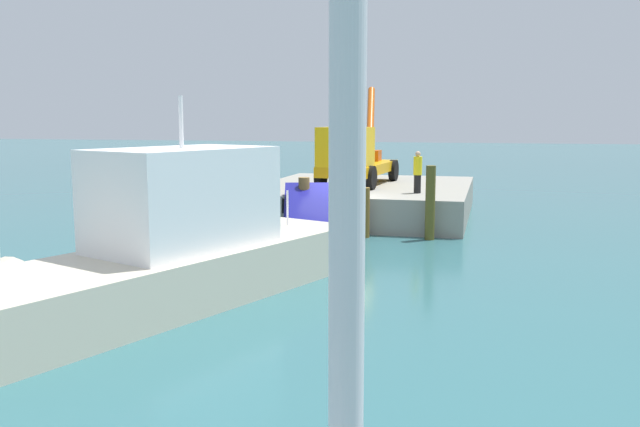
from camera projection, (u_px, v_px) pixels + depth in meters
name	position (u px, v px, depth m)	size (l,w,h in m)	color
ground	(338.00, 233.00, 25.07)	(200.00, 200.00, 0.00)	#2D6066
dock	(364.00, 199.00, 30.05)	(10.72, 9.24, 1.35)	gray
crane_truck	(355.00, 157.00, 29.31)	(9.12, 2.90, 4.61)	orange
dock_worker	(418.00, 172.00, 26.33)	(0.34, 0.34, 1.66)	black
salvaged_car	(309.00, 219.00, 23.96)	(4.92, 3.04, 2.72)	navy
moored_yacht	(115.00, 293.00, 14.28)	(13.57, 7.65, 6.18)	beige
piling_near	(238.00, 207.00, 25.34)	(0.29, 0.29, 1.91)	brown
piling_mid	(304.00, 206.00, 24.73)	(0.41, 0.41, 2.13)	brown
piling_far	(364.00, 213.00, 24.10)	(0.42, 0.42, 1.82)	brown
piling_end	(430.00, 203.00, 23.58)	(0.35, 0.35, 2.64)	brown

